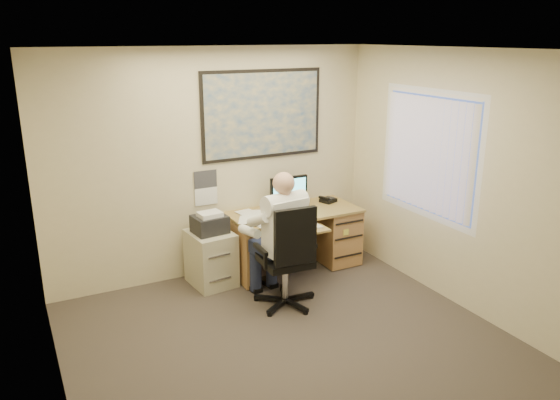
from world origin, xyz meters
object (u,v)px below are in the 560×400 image
office_chair (288,277)px  person (284,240)px  desk (316,230)px  filing_cabinet (211,253)px

office_chair → person: size_ratio=0.79×
office_chair → person: (-0.00, 0.08, 0.40)m
desk → office_chair: 1.24m
desk → filing_cabinet: desk is taller
filing_cabinet → person: 1.03m
desk → person: person is taller
desk → filing_cabinet: 1.41m
filing_cabinet → office_chair: bearing=-64.8°
desk → filing_cabinet: (-1.41, 0.02, -0.07)m
filing_cabinet → office_chair: (0.54, -0.90, -0.04)m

